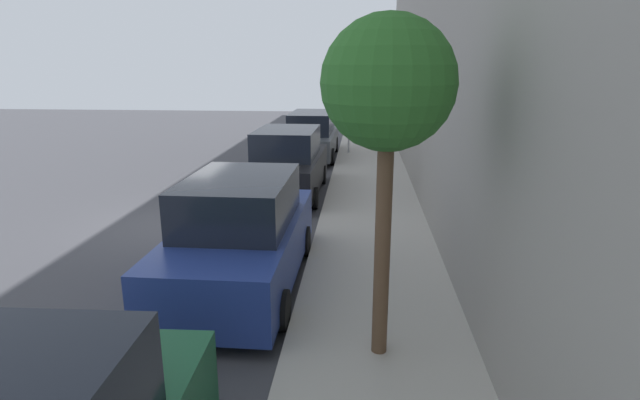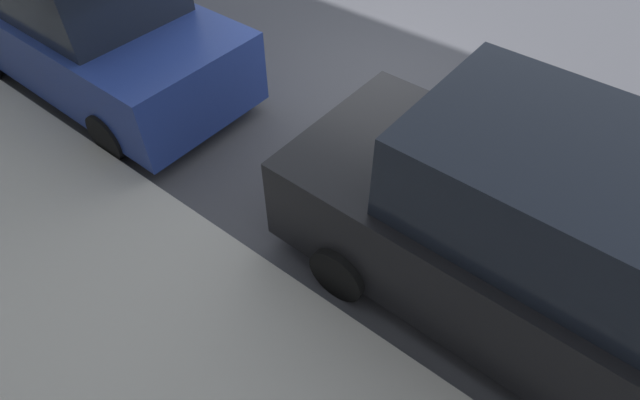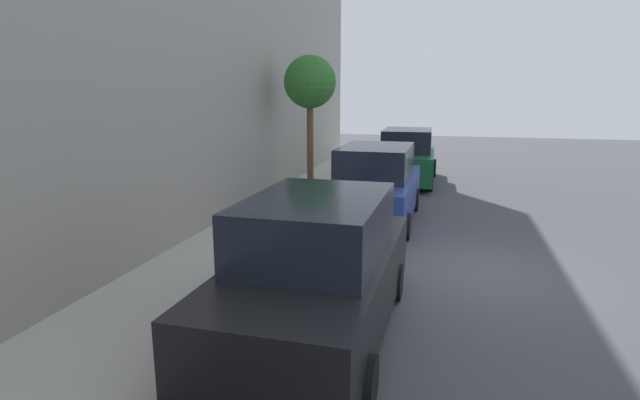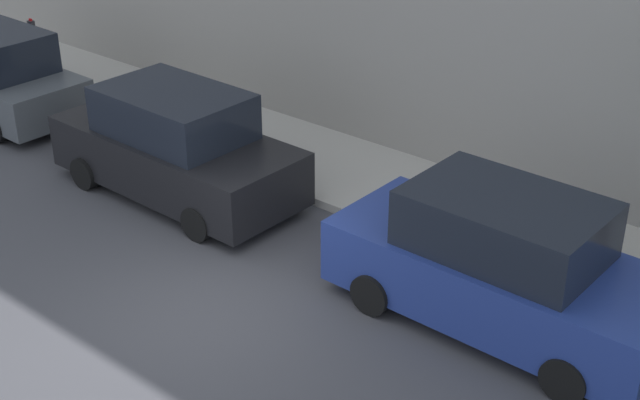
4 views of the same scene
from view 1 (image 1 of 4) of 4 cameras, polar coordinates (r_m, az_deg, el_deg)
The scene contains 7 objects.
ground_plane at distance 12.86m, azimuth -15.97°, elevation -2.65°, with size 60.00×60.00×0.00m, color #424247.
sidewalk at distance 12.02m, azimuth 6.04°, elevation -2.99°, with size 2.63×32.00×0.15m.
parked_suv_second at distance 8.85m, azimuth -9.01°, elevation -4.03°, with size 2.08×4.82×1.98m.
parked_suv_third at distance 14.97m, azimuth -3.76°, elevation 4.12°, with size 2.08×4.83×1.98m.
parked_minivan_fourth at distance 20.97m, azimuth -0.92°, elevation 7.35°, with size 2.02×4.93×1.90m.
parking_meter_far at distance 21.36m, azimuth 3.31°, elevation 7.91°, with size 0.11×0.15×1.53m.
street_tree at distance 5.93m, azimuth 7.78°, elevation 12.53°, with size 1.58×1.58×4.26m.
Camera 1 is at (4.50, -11.41, 3.84)m, focal length 28.00 mm.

